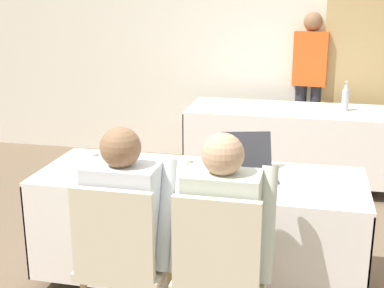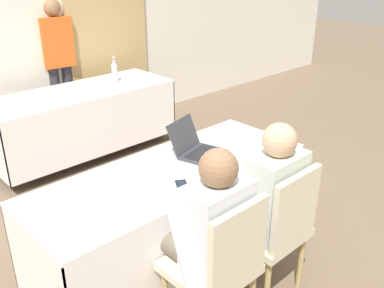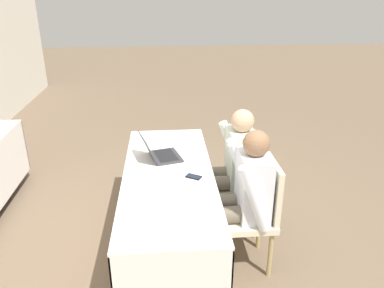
# 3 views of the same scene
# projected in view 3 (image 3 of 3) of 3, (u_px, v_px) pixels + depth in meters

# --- Properties ---
(ground_plane) EXTENTS (24.00, 24.00, 0.00)m
(ground_plane) POSITION_uv_depth(u_px,v_px,m) (170.00, 246.00, 3.33)
(ground_plane) COLOR brown
(conference_table_near) EXTENTS (1.96, 0.73, 0.73)m
(conference_table_near) POSITION_uv_depth(u_px,v_px,m) (169.00, 192.00, 3.11)
(conference_table_near) COLOR white
(conference_table_near) RESTS_ON ground_plane
(laptop) EXTENTS (0.38, 0.40, 0.23)m
(laptop) POSITION_uv_depth(u_px,v_px,m) (160.00, 154.00, 3.28)
(laptop) COLOR #333338
(laptop) RESTS_ON conference_table_near
(cell_phone) EXTENTS (0.12, 0.14, 0.01)m
(cell_phone) POSITION_uv_depth(u_px,v_px,m) (194.00, 177.00, 2.97)
(cell_phone) COLOR black
(cell_phone) RESTS_ON conference_table_near
(paper_beside_laptop) EXTENTS (0.32, 0.36, 0.00)m
(paper_beside_laptop) POSITION_uv_depth(u_px,v_px,m) (187.00, 209.00, 2.55)
(paper_beside_laptop) COLOR white
(paper_beside_laptop) RESTS_ON conference_table_near
(paper_centre_table) EXTENTS (0.32, 0.36, 0.00)m
(paper_centre_table) POSITION_uv_depth(u_px,v_px,m) (174.00, 152.00, 3.42)
(paper_centre_table) COLOR white
(paper_centre_table) RESTS_ON conference_table_near
(chair_near_left) EXTENTS (0.44, 0.44, 0.92)m
(chair_near_left) POSITION_uv_depth(u_px,v_px,m) (255.00, 209.00, 2.95)
(chair_near_left) COLOR tan
(chair_near_left) RESTS_ON ground_plane
(chair_near_right) EXTENTS (0.44, 0.44, 0.92)m
(chair_near_right) POSITION_uv_depth(u_px,v_px,m) (242.00, 180.00, 3.40)
(chair_near_right) COLOR tan
(chair_near_right) RESTS_ON ground_plane
(person_checkered_shirt) EXTENTS (0.50, 0.52, 1.18)m
(person_checkered_shirt) POSITION_uv_depth(u_px,v_px,m) (243.00, 192.00, 2.88)
(person_checkered_shirt) COLOR #665B4C
(person_checkered_shirt) RESTS_ON ground_plane
(person_white_shirt) EXTENTS (0.50, 0.52, 1.18)m
(person_white_shirt) POSITION_uv_depth(u_px,v_px,m) (232.00, 164.00, 3.33)
(person_white_shirt) COLOR #665B4C
(person_white_shirt) RESTS_ON ground_plane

